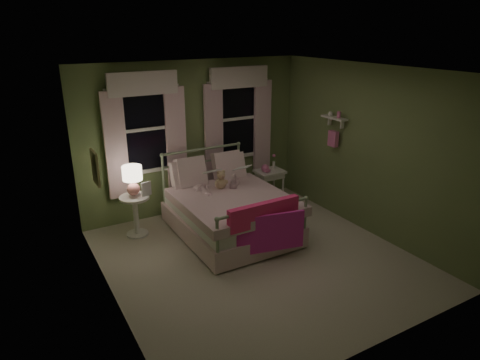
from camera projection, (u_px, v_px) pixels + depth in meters
room_shell at (259, 172)px, 5.63m from camera, size 4.20×4.20×4.20m
bed at (229, 210)px, 6.70m from camera, size 1.58×2.04×1.18m
pink_throw at (265, 222)px, 5.79m from camera, size 1.10×0.27×0.71m
child_left at (200, 172)px, 6.72m from camera, size 0.28×0.20×0.74m
child_right at (231, 169)px, 7.00m from camera, size 0.39×0.36×0.65m
book_left at (207, 175)px, 6.51m from camera, size 0.22×0.15×0.26m
book_right at (239, 172)px, 6.79m from camera, size 0.23×0.19×0.26m
teddy_bear at (221, 181)px, 6.78m from camera, size 0.23×0.19×0.31m
nightstand_left at (135, 210)px, 6.62m from camera, size 0.46×0.46×0.65m
table_lamp at (132, 178)px, 6.44m from camera, size 0.30×0.30×0.47m
book_nightstand at (142, 196)px, 6.52m from camera, size 0.20×0.25×0.02m
nightstand_right at (270, 176)px, 7.75m from camera, size 0.50×0.40×0.64m
pink_toy at (265, 168)px, 7.64m from camera, size 0.14×0.19×0.14m
bud_vase at (274, 161)px, 7.76m from camera, size 0.06×0.06×0.28m
window_left at (145, 125)px, 6.78m from camera, size 1.34×0.13×1.96m
window_right at (238, 115)px, 7.57m from camera, size 1.34×0.13×1.96m
wall_shelf at (334, 128)px, 7.02m from camera, size 0.15×0.50×0.60m
framed_picture at (95, 168)px, 5.14m from camera, size 0.03×0.32×0.42m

